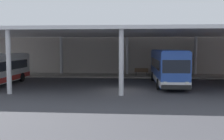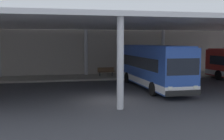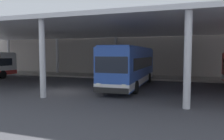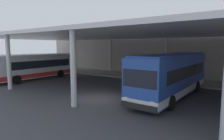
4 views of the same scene
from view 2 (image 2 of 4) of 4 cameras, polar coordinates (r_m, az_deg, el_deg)
ground_plane at (r=18.56m, az=-0.19°, el=-6.21°), size 200.00×200.00×0.00m
platform_kerb at (r=29.98m, az=-4.90°, el=-1.48°), size 42.00×4.50×0.18m
station_building_facade at (r=32.98m, az=-5.68°, el=4.88°), size 48.00×1.60×6.73m
canopy_shelter at (r=23.61m, az=-3.03°, el=9.24°), size 40.00×17.00×5.55m
bus_second_bay at (r=23.61m, az=8.12°, el=0.82°), size 2.83×11.36×3.57m
bench_waiting at (r=30.29m, az=-1.26°, el=-0.30°), size 1.80×0.45×0.92m
trash_bin at (r=30.76m, az=4.44°, el=-0.19°), size 0.52×0.52×0.98m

